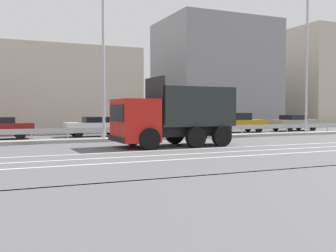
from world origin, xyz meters
The scene contains 18 objects.
ground_plane centered at (0.00, 0.00, 0.00)m, with size 320.00×320.00×0.00m, color #565659.
lane_strip_0 centered at (-1.81, -3.96, 0.00)m, with size 59.69×0.16×0.01m, color silver.
lane_strip_1 centered at (-1.81, -5.71, 0.00)m, with size 59.69×0.16×0.01m, color silver.
lane_strip_2 centered at (-1.81, -7.26, 0.00)m, with size 59.69×0.16×0.01m, color silver.
lane_strip_3 centered at (-1.81, -10.84, 0.00)m, with size 59.69×0.16×0.01m, color silver.
lane_strip_4 centered at (-1.81, -10.85, 0.00)m, with size 59.69×0.16×0.01m, color silver.
median_island centered at (0.00, 2.44, 0.09)m, with size 32.83×1.10×0.18m, color gray.
median_guardrail centered at (0.00, 3.60, 0.57)m, with size 59.69×0.09×0.78m.
dump_truck centered at (-2.60, -2.17, 1.28)m, with size 6.36×2.87×3.56m.
median_road_sign centered at (2.28, 2.44, 1.29)m, with size 0.72×0.16×2.46m.
street_lamp_1 centered at (-4.41, 2.25, 5.95)m, with size 0.70×1.98×10.96m.
street_lamp_2 centered at (11.51, 2.48, 5.88)m, with size 0.71×1.97×10.83m.
parked_car_3 centered at (-3.90, 6.85, 0.73)m, with size 4.21×1.85×1.40m.
parked_car_4 centered at (2.30, 6.51, 0.71)m, with size 3.95×1.91×1.42m.
parked_car_5 centered at (8.23, 7.00, 0.81)m, with size 4.87×2.09×1.64m.
parked_car_6 centered at (14.28, 7.03, 0.74)m, with size 4.75×2.17×1.42m.
background_building_0 centered at (-10.00, 15.44, 3.50)m, with size 21.78×11.18×7.00m, color #B7AD99.
background_building_1 centered at (11.69, 16.69, 5.72)m, with size 11.60×9.31×11.43m, color gray.
Camera 1 is at (-10.33, -20.81, 1.91)m, focal length 42.00 mm.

